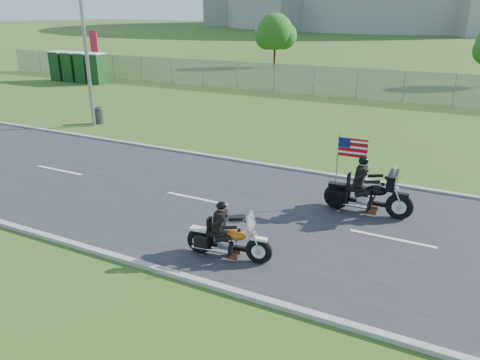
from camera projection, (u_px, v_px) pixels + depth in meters
The scene contains 14 objects.
ground at pixel (254, 211), 13.88m from camera, with size 420.00×420.00×0.00m, color #354A17.
road at pixel (254, 211), 13.88m from camera, with size 120.00×8.00×0.04m, color #28282B.
curb_north at pixel (301, 171), 17.25m from camera, with size 120.00×0.18×0.12m, color #9E9B93.
curb_south at pixel (176, 275), 10.49m from camera, with size 120.00×0.18×0.12m, color #9E9B93.
fence at pixel (314, 80), 32.38m from camera, with size 60.00×0.03×2.00m, color gray.
streetlight at pixel (85, 9), 22.29m from camera, with size 0.90×2.46×10.00m.
porta_toilet_a at pixel (97, 69), 37.14m from camera, with size 1.10×1.10×2.30m, color #123A13.
porta_toilet_b at pixel (84, 68), 37.74m from camera, with size 1.10×1.10×2.30m, color #123A13.
porta_toilet_c at pixel (71, 67), 38.34m from camera, with size 1.10×1.10×2.30m, color #123A13.
porta_toilet_d at pixel (59, 66), 38.94m from camera, with size 1.10×1.10×2.30m, color #123A13.
tree_fence_mid at pixel (276, 34), 47.16m from camera, with size 3.96×3.69×5.30m.
motorcycle_lead at pixel (227, 241), 11.13m from camera, with size 2.17×0.71×1.46m.
motorcycle_follow at pixel (367, 195), 13.52m from camera, with size 2.59×0.85×2.16m.
trash_can at pixel (98, 116), 24.38m from camera, with size 0.48×0.48×0.83m, color #37373C.
Camera 1 is at (5.45, -11.49, 5.66)m, focal length 35.00 mm.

